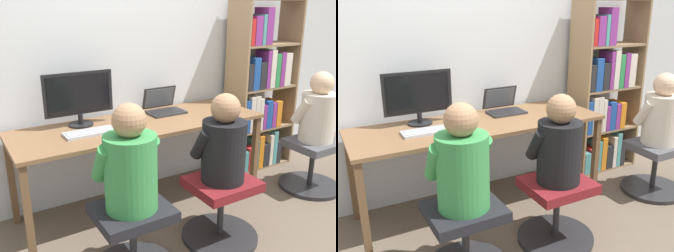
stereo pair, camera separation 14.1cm
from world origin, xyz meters
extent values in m
plane|color=brown|center=(0.00, 0.00, 0.00)|extent=(14.00, 14.00, 0.00)
cube|color=silver|center=(0.00, 0.76, 1.30)|extent=(10.00, 0.05, 2.60)
cube|color=brown|center=(0.00, 0.35, 0.76)|extent=(2.10, 0.70, 0.03)
cube|color=brown|center=(-1.01, 0.04, 0.37)|extent=(0.05, 0.05, 0.75)
cube|color=brown|center=(1.01, 0.04, 0.37)|extent=(0.05, 0.05, 0.75)
cube|color=brown|center=(-1.01, 0.66, 0.37)|extent=(0.05, 0.05, 0.75)
cube|color=brown|center=(1.01, 0.66, 0.37)|extent=(0.05, 0.05, 0.75)
cylinder|color=black|center=(-0.45, 0.54, 0.79)|extent=(0.20, 0.20, 0.01)
cylinder|color=black|center=(-0.45, 0.54, 0.83)|extent=(0.04, 0.04, 0.08)
cube|color=black|center=(-0.45, 0.54, 1.04)|extent=(0.56, 0.02, 0.34)
cube|color=black|center=(-0.45, 0.53, 1.04)|extent=(0.50, 0.01, 0.29)
cube|color=#2D2D30|center=(0.32, 0.47, 0.79)|extent=(0.33, 0.21, 0.02)
cube|color=black|center=(0.32, 0.47, 0.80)|extent=(0.29, 0.16, 0.00)
cube|color=#2D2D30|center=(0.32, 0.61, 0.90)|extent=(0.33, 0.07, 0.20)
cube|color=slate|center=(0.32, 0.60, 0.90)|extent=(0.29, 0.05, 0.17)
cube|color=#B2B2B7|center=(-0.47, 0.29, 0.79)|extent=(0.38, 0.16, 0.02)
cube|color=#97979C|center=(-0.47, 0.29, 0.80)|extent=(0.35, 0.13, 0.00)
ellipsoid|color=#99999E|center=(-0.21, 0.32, 0.80)|extent=(0.06, 0.09, 0.03)
cylinder|color=#262628|center=(-0.46, -0.39, 0.23)|extent=(0.05, 0.05, 0.38)
cube|color=black|center=(-0.46, -0.39, 0.46)|extent=(0.47, 0.42, 0.07)
cylinder|color=#262628|center=(0.28, -0.38, 0.02)|extent=(0.58, 0.58, 0.04)
cylinder|color=#262628|center=(0.28, -0.38, 0.23)|extent=(0.05, 0.05, 0.38)
cube|color=maroon|center=(0.28, -0.38, 0.46)|extent=(0.47, 0.42, 0.07)
cylinder|color=#388C47|center=(-0.46, -0.39, 0.73)|extent=(0.33, 0.33, 0.48)
sphere|color=#A87A56|center=(-0.46, -0.39, 1.07)|extent=(0.21, 0.21, 0.21)
cylinder|color=#388C47|center=(-0.61, -0.32, 0.80)|extent=(0.09, 0.22, 0.27)
cylinder|color=#388C47|center=(-0.30, -0.32, 0.80)|extent=(0.09, 0.22, 0.27)
cylinder|color=black|center=(0.28, -0.38, 0.71)|extent=(0.32, 0.32, 0.45)
sphere|color=#A87A56|center=(0.28, -0.38, 1.03)|extent=(0.21, 0.21, 0.21)
cylinder|color=black|center=(0.13, -0.31, 0.78)|extent=(0.09, 0.20, 0.26)
cylinder|color=black|center=(0.43, -0.31, 0.78)|extent=(0.09, 0.20, 0.26)
cube|color=#997A56|center=(1.15, 0.51, 0.89)|extent=(0.02, 0.33, 1.77)
cube|color=#997A56|center=(1.88, 0.51, 0.89)|extent=(0.02, 0.33, 1.77)
cube|color=#997A56|center=(1.51, 0.51, 0.01)|extent=(0.70, 0.32, 0.02)
cube|color=#997A56|center=(1.51, 0.51, 0.45)|extent=(0.70, 0.32, 0.02)
cube|color=#997A56|center=(1.51, 0.51, 0.89)|extent=(0.70, 0.32, 0.02)
cube|color=#997A56|center=(1.51, 0.51, 1.32)|extent=(0.70, 0.32, 0.02)
cube|color=teal|center=(1.21, 0.46, 0.14)|extent=(0.07, 0.22, 0.23)
cube|color=red|center=(1.30, 0.46, 0.15)|extent=(0.08, 0.22, 0.26)
cube|color=teal|center=(1.37, 0.46, 0.19)|extent=(0.04, 0.20, 0.33)
cube|color=orange|center=(1.43, 0.49, 0.20)|extent=(0.06, 0.27, 0.36)
cube|color=#262628|center=(1.51, 0.46, 0.15)|extent=(0.08, 0.21, 0.26)
cube|color=silver|center=(1.58, 0.47, 0.20)|extent=(0.05, 0.24, 0.34)
cube|color=teal|center=(1.64, 0.45, 0.21)|extent=(0.05, 0.18, 0.37)
cube|color=#262628|center=(1.70, 0.49, 0.15)|extent=(0.06, 0.27, 0.25)
cube|color=#1E4C9E|center=(1.21, 0.46, 0.63)|extent=(0.06, 0.20, 0.33)
cube|color=silver|center=(1.27, 0.48, 0.64)|extent=(0.06, 0.26, 0.37)
cube|color=silver|center=(1.34, 0.45, 0.65)|extent=(0.06, 0.20, 0.37)
cube|color=silver|center=(1.39, 0.46, 0.63)|extent=(0.05, 0.22, 0.34)
cube|color=#8C338C|center=(1.44, 0.49, 0.59)|extent=(0.04, 0.27, 0.26)
cube|color=#1E4C9E|center=(1.51, 0.45, 0.61)|extent=(0.08, 0.20, 0.30)
cube|color=#8C338C|center=(1.58, 0.47, 0.60)|extent=(0.05, 0.23, 0.27)
cube|color=orange|center=(1.65, 0.46, 0.60)|extent=(0.07, 0.21, 0.28)
cube|color=#262628|center=(1.21, 0.47, 1.03)|extent=(0.06, 0.24, 0.26)
cube|color=#1E4C9E|center=(1.29, 0.47, 1.06)|extent=(0.08, 0.23, 0.32)
cube|color=#262628|center=(1.37, 0.47, 1.03)|extent=(0.08, 0.23, 0.27)
cube|color=#8C338C|center=(1.44, 0.45, 1.08)|extent=(0.04, 0.19, 0.37)
cube|color=silver|center=(1.51, 0.49, 1.09)|extent=(0.07, 0.28, 0.38)
cube|color=#2D8C47|center=(1.58, 0.49, 1.07)|extent=(0.06, 0.28, 0.34)
cube|color=#8C338C|center=(1.64, 0.46, 1.07)|extent=(0.06, 0.21, 0.35)
cube|color=silver|center=(1.72, 0.47, 1.07)|extent=(0.09, 0.23, 0.34)
cube|color=red|center=(1.20, 0.45, 1.46)|extent=(0.04, 0.19, 0.25)
cube|color=#8C338C|center=(1.27, 0.47, 1.47)|extent=(0.08, 0.24, 0.27)
cube|color=teal|center=(1.34, 0.47, 1.48)|extent=(0.04, 0.23, 0.29)
cube|color=#8C338C|center=(1.41, 0.45, 1.51)|extent=(0.09, 0.19, 0.35)
cylinder|color=#262628|center=(1.56, -0.18, 0.02)|extent=(0.58, 0.58, 0.04)
cylinder|color=#262628|center=(1.56, -0.18, 0.23)|extent=(0.05, 0.05, 0.38)
cube|color=#4C4C51|center=(1.56, -0.18, 0.46)|extent=(0.47, 0.42, 0.07)
cylinder|color=beige|center=(1.56, -0.18, 0.72)|extent=(0.32, 0.32, 0.45)
sphere|color=beige|center=(1.56, -0.18, 1.04)|extent=(0.21, 0.21, 0.21)
cylinder|color=beige|center=(1.41, -0.11, 0.78)|extent=(0.09, 0.21, 0.26)
cylinder|color=beige|center=(1.71, -0.11, 0.78)|extent=(0.09, 0.21, 0.26)
camera|label=1|loc=(-1.34, -2.29, 1.71)|focal=40.00mm
camera|label=2|loc=(-1.22, -2.36, 1.71)|focal=40.00mm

